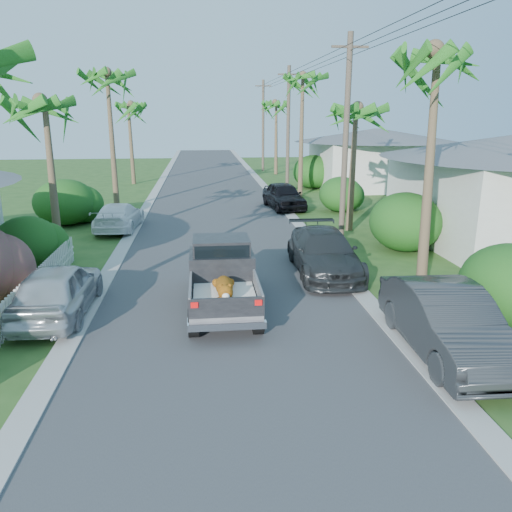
{
  "coord_description": "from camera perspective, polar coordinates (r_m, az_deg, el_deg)",
  "views": [
    {
      "loc": [
        -0.78,
        -9.01,
        5.65
      ],
      "look_at": [
        0.84,
        5.87,
        1.4
      ],
      "focal_mm": 35.0,
      "sensor_mm": 36.0,
      "label": 1
    }
  ],
  "objects": [
    {
      "name": "utility_pole_b",
      "position": [
        22.94,
        10.21,
        12.99
      ],
      "size": [
        1.6,
        0.26,
        9.0
      ],
      "color": "brown",
      "rests_on": "ground"
    },
    {
      "name": "palm_r_b",
      "position": [
        25.12,
        11.34,
        16.25
      ],
      "size": [
        4.4,
        4.4,
        7.2
      ],
      "color": "brown",
      "rests_on": "ground"
    },
    {
      "name": "palm_r_c",
      "position": [
        35.78,
        5.38,
        19.73
      ],
      "size": [
        4.4,
        4.4,
        9.4
      ],
      "color": "brown",
      "rests_on": "ground"
    },
    {
      "name": "road",
      "position": [
        34.48,
        -4.85,
        6.39
      ],
      "size": [
        8.0,
        100.0,
        0.02
      ],
      "primitive_type": "cube",
      "color": "#38383A",
      "rests_on": "ground"
    },
    {
      "name": "palm_l_d",
      "position": [
        43.4,
        -14.37,
        16.44
      ],
      "size": [
        4.4,
        4.4,
        7.7
      ],
      "color": "brown",
      "rests_on": "ground"
    },
    {
      "name": "utility_pole_c",
      "position": [
        37.57,
        3.69,
        14.23
      ],
      "size": [
        1.6,
        0.26,
        9.0
      ],
      "color": "brown",
      "rests_on": "ground"
    },
    {
      "name": "palm_l_c",
      "position": [
        31.53,
        -16.69,
        19.35
      ],
      "size": [
        4.4,
        4.4,
        9.2
      ],
      "color": "brown",
      "rests_on": "ground"
    },
    {
      "name": "shrub_r_c",
      "position": [
        30.52,
        9.68,
        6.97
      ],
      "size": [
        2.6,
        2.86,
        2.1
      ],
      "primitive_type": "ellipsoid",
      "color": "#164F19",
      "rests_on": "ground"
    },
    {
      "name": "shrub_l_d",
      "position": [
        28.31,
        -21.01,
        5.77
      ],
      "size": [
        3.2,
        3.52,
        2.4
      ],
      "primitive_type": "ellipsoid",
      "color": "#164F19",
      "rests_on": "ground"
    },
    {
      "name": "parked_car_ln",
      "position": [
        15.5,
        -21.71,
        -3.62
      ],
      "size": [
        1.89,
        4.61,
        1.57
      ],
      "primitive_type": "imported",
      "rotation": [
        0.0,
        0.0,
        3.13
      ],
      "color": "silver",
      "rests_on": "ground"
    },
    {
      "name": "curb_right",
      "position": [
        34.84,
        2.28,
        6.57
      ],
      "size": [
        0.6,
        100.0,
        0.06
      ],
      "primitive_type": "cube",
      "color": "#A5A39E",
      "rests_on": "ground"
    },
    {
      "name": "house_right_near",
      "position": [
        25.36,
        26.96,
        6.37
      ],
      "size": [
        8.0,
        9.0,
        4.8
      ],
      "color": "silver",
      "rests_on": "ground"
    },
    {
      "name": "ground",
      "position": [
        10.67,
        -1.13,
        -16.15
      ],
      "size": [
        120.0,
        120.0,
        0.0
      ],
      "primitive_type": "plane",
      "color": "#2A4D1D",
      "rests_on": "ground"
    },
    {
      "name": "shrub_r_b",
      "position": [
        22.21,
        16.69,
        3.76
      ],
      "size": [
        3.0,
        3.3,
        2.5
      ],
      "primitive_type": "ellipsoid",
      "color": "#164F19",
      "rests_on": "ground"
    },
    {
      "name": "utility_pole_d",
      "position": [
        52.41,
        0.82,
        14.71
      ],
      "size": [
        1.6,
        0.26,
        9.0
      ],
      "color": "brown",
      "rests_on": "ground"
    },
    {
      "name": "palm_r_a",
      "position": [
        16.69,
        20.34,
        21.04
      ],
      "size": [
        4.4,
        4.4,
        8.7
      ],
      "color": "brown",
      "rests_on": "ground"
    },
    {
      "name": "palm_l_b",
      "position": [
        21.86,
        -23.13,
        15.95
      ],
      "size": [
        4.4,
        4.4,
        7.4
      ],
      "color": "brown",
      "rests_on": "ground"
    },
    {
      "name": "picket_fence",
      "position": [
        16.26,
        -24.63,
        -4.12
      ],
      "size": [
        0.1,
        11.0,
        1.0
      ],
      "primitive_type": "cube",
      "color": "white",
      "rests_on": "ground"
    },
    {
      "name": "parked_car_rm",
      "position": [
        18.44,
        7.76,
        0.39
      ],
      "size": [
        2.32,
        5.42,
        1.56
      ],
      "primitive_type": "imported",
      "rotation": [
        0.0,
        0.0,
        -0.03
      ],
      "color": "#282B2D",
      "rests_on": "ground"
    },
    {
      "name": "palm_r_d",
      "position": [
        49.56,
        2.35,
        17.11
      ],
      "size": [
        4.4,
        4.4,
        8.0
      ],
      "color": "brown",
      "rests_on": "ground"
    },
    {
      "name": "house_right_far",
      "position": [
        41.52,
        13.43,
        10.56
      ],
      "size": [
        9.0,
        8.0,
        4.6
      ],
      "color": "silver",
      "rests_on": "ground"
    },
    {
      "name": "curb_left",
      "position": [
        34.65,
        -12.02,
        6.18
      ],
      "size": [
        0.6,
        100.0,
        0.06
      ],
      "primitive_type": "cube",
      "color": "#A5A39E",
      "rests_on": "ground"
    },
    {
      "name": "parked_car_lf",
      "position": [
        26.21,
        -15.4,
        4.36
      ],
      "size": [
        2.21,
        4.81,
        1.36
      ],
      "primitive_type": "imported",
      "rotation": [
        0.0,
        0.0,
        3.07
      ],
      "color": "white",
      "rests_on": "ground"
    },
    {
      "name": "pickup_truck",
      "position": [
        15.18,
        -3.91,
        -1.99
      ],
      "size": [
        1.98,
        5.12,
        2.06
      ],
      "color": "black",
      "rests_on": "ground"
    },
    {
      "name": "shrub_r_d",
      "position": [
        40.22,
        6.53,
        9.55
      ],
      "size": [
        3.2,
        3.52,
        2.6
      ],
      "primitive_type": "ellipsoid",
      "color": "#164F19",
      "rests_on": "ground"
    },
    {
      "name": "parked_car_rn",
      "position": [
        12.97,
        20.96,
        -7.07
      ],
      "size": [
        1.92,
        5.11,
        1.67
      ],
      "primitive_type": "imported",
      "rotation": [
        0.0,
        0.0,
        -0.03
      ],
      "color": "#2C2F31",
      "rests_on": "ground"
    },
    {
      "name": "shrub_l_c",
      "position": [
        20.66,
        -24.72,
        1.37
      ],
      "size": [
        2.4,
        2.64,
        2.0
      ],
      "primitive_type": "ellipsoid",
      "color": "#164F19",
      "rests_on": "ground"
    },
    {
      "name": "parked_car_rf",
      "position": [
        31.18,
        3.2,
        6.88
      ],
      "size": [
        2.47,
        4.88,
        1.59
      ],
      "primitive_type": "imported",
      "rotation": [
        0.0,
        0.0,
        0.13
      ],
      "color": "black",
      "rests_on": "ground"
    }
  ]
}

